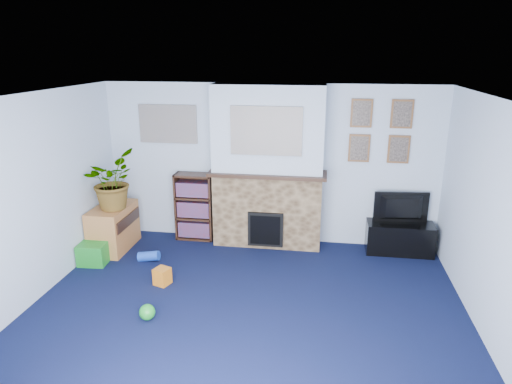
% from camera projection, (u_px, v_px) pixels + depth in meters
% --- Properties ---
extents(floor, '(5.00, 4.50, 0.01)m').
position_uv_depth(floor, '(244.00, 317.00, 5.09)').
color(floor, '#0D1334').
rests_on(floor, ground).
extents(ceiling, '(5.00, 4.50, 0.01)m').
position_uv_depth(ceiling, '(242.00, 99.00, 4.37)').
color(ceiling, white).
rests_on(ceiling, wall_back).
extents(wall_back, '(5.00, 0.04, 2.40)m').
position_uv_depth(wall_back, '(269.00, 165.00, 6.85)').
color(wall_back, silver).
rests_on(wall_back, ground).
extents(wall_front, '(5.00, 0.04, 2.40)m').
position_uv_depth(wall_front, '(172.00, 352.00, 2.60)').
color(wall_front, silver).
rests_on(wall_front, ground).
extents(wall_left, '(0.04, 4.50, 2.40)m').
position_uv_depth(wall_left, '(23.00, 205.00, 5.09)').
color(wall_left, silver).
rests_on(wall_left, ground).
extents(wall_right, '(0.04, 4.50, 2.40)m').
position_uv_depth(wall_right, '(499.00, 230.00, 4.37)').
color(wall_right, silver).
rests_on(wall_right, ground).
extents(chimney_breast, '(1.72, 0.50, 2.40)m').
position_uv_depth(chimney_breast, '(268.00, 169.00, 6.66)').
color(chimney_breast, brown).
rests_on(chimney_breast, ground).
extents(collage_main, '(1.00, 0.03, 0.68)m').
position_uv_depth(collage_main, '(266.00, 131.00, 6.29)').
color(collage_main, gray).
rests_on(collage_main, chimney_breast).
extents(collage_left, '(0.90, 0.03, 0.58)m').
position_uv_depth(collage_left, '(168.00, 124.00, 6.89)').
color(collage_left, gray).
rests_on(collage_left, wall_back).
extents(portrait_tl, '(0.30, 0.03, 0.40)m').
position_uv_depth(portrait_tl, '(361.00, 113.00, 6.41)').
color(portrait_tl, brown).
rests_on(portrait_tl, wall_back).
extents(portrait_tr, '(0.30, 0.03, 0.40)m').
position_uv_depth(portrait_tr, '(402.00, 114.00, 6.33)').
color(portrait_tr, brown).
rests_on(portrait_tr, wall_back).
extents(portrait_bl, '(0.30, 0.03, 0.40)m').
position_uv_depth(portrait_bl, '(359.00, 148.00, 6.55)').
color(portrait_bl, brown).
rests_on(portrait_bl, wall_back).
extents(portrait_br, '(0.30, 0.03, 0.40)m').
position_uv_depth(portrait_br, '(399.00, 149.00, 6.47)').
color(portrait_br, brown).
rests_on(portrait_br, wall_back).
extents(tv_stand, '(0.95, 0.40, 0.45)m').
position_uv_depth(tv_stand, '(399.00, 238.00, 6.65)').
color(tv_stand, black).
rests_on(tv_stand, ground).
extents(television, '(0.79, 0.18, 0.45)m').
position_uv_depth(television, '(402.00, 209.00, 6.54)').
color(television, black).
rests_on(television, tv_stand).
extents(bookshelf, '(0.58, 0.28, 1.05)m').
position_uv_depth(bookshelf, '(195.00, 208.00, 7.09)').
color(bookshelf, '#311C11').
rests_on(bookshelf, ground).
extents(sideboard, '(0.47, 0.84, 0.66)m').
position_uv_depth(sideboard, '(113.00, 226.00, 6.76)').
color(sideboard, '#B7723A').
rests_on(sideboard, ground).
extents(potted_plant, '(0.80, 0.87, 0.83)m').
position_uv_depth(potted_plant, '(110.00, 181.00, 6.49)').
color(potted_plant, '#26661E').
rests_on(potted_plant, sideboard).
extents(mantel_clock, '(0.10, 0.06, 0.14)m').
position_uv_depth(mantel_clock, '(260.00, 167.00, 6.62)').
color(mantel_clock, gold).
rests_on(mantel_clock, chimney_breast).
extents(mantel_candle, '(0.04, 0.04, 0.14)m').
position_uv_depth(mantel_candle, '(289.00, 168.00, 6.56)').
color(mantel_candle, '#B2BFC6').
rests_on(mantel_candle, chimney_breast).
extents(mantel_teddy, '(0.12, 0.12, 0.12)m').
position_uv_depth(mantel_teddy, '(225.00, 166.00, 6.70)').
color(mantel_teddy, gray).
rests_on(mantel_teddy, chimney_breast).
extents(mantel_can, '(0.07, 0.07, 0.13)m').
position_uv_depth(mantel_can, '(320.00, 170.00, 6.50)').
color(mantel_can, orange).
rests_on(mantel_can, chimney_breast).
extents(green_crate, '(0.39, 0.32, 0.30)m').
position_uv_depth(green_crate, '(93.00, 254.00, 6.32)').
color(green_crate, '#198C26').
rests_on(green_crate, ground).
extents(toy_ball, '(0.18, 0.18, 0.18)m').
position_uv_depth(toy_ball, '(147.00, 312.00, 5.02)').
color(toy_ball, '#198C26').
rests_on(toy_ball, ground).
extents(toy_block, '(0.23, 0.23, 0.22)m').
position_uv_depth(toy_block, '(162.00, 276.00, 5.77)').
color(toy_block, orange).
rests_on(toy_block, ground).
extents(toy_tube, '(0.31, 0.14, 0.18)m').
position_uv_depth(toy_tube, '(149.00, 256.00, 6.42)').
color(toy_tube, blue).
rests_on(toy_tube, ground).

